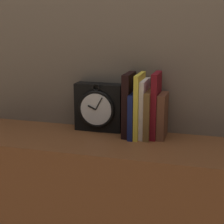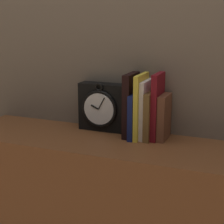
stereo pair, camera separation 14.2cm
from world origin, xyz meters
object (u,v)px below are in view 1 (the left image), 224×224
Objects in this scene: book_slot6_brown at (162,116)px; book_slot2_yellow at (139,106)px; book_slot0_black at (129,105)px; book_slot5_maroon at (156,105)px; book_slot1_navy at (134,115)px; clock at (99,107)px; book_slot3_white at (144,109)px; book_slot4_brown at (149,114)px.

book_slot2_yellow is at bearing -170.76° from book_slot6_brown.
book_slot5_maroon is at bearing 2.36° from book_slot0_black.
book_slot6_brown is at bearing 9.24° from book_slot2_yellow.
book_slot1_navy is 0.69× the size of book_slot5_maroon.
clock is 0.90× the size of book_slot3_white.
book_slot4_brown is (0.02, -0.00, -0.02)m from book_slot3_white.
book_slot2_yellow is 1.11× the size of book_slot3_white.
book_slot2_yellow reaches higher than book_slot3_white.
book_slot5_maroon reaches higher than book_slot4_brown.
book_slot0_black is 1.10× the size of book_slot3_white.
book_slot1_navy is 0.06m from book_slot4_brown.
book_slot5_maroon is (0.06, 0.01, 0.00)m from book_slot2_yellow.
book_slot1_navy is at bearing -19.28° from book_slot0_black.
book_slot5_maroon is (0.24, -0.02, 0.03)m from clock.
book_slot6_brown is (0.14, 0.01, -0.04)m from book_slot0_black.
book_slot5_maroon is 1.46× the size of book_slot6_brown.
book_slot4_brown reaches higher than book_slot6_brown.
book_slot2_yellow is at bearing -10.97° from clock.
book_slot3_white reaches higher than clock.
book_slot1_navy is at bearing -176.78° from book_slot2_yellow.
book_slot0_black is at bearing -11.50° from clock.
book_slot5_maroon is at bearing 5.79° from book_slot3_white.
book_slot3_white is 0.05m from book_slot5_maroon.
book_slot4_brown is 0.73× the size of book_slot5_maroon.
book_slot4_brown is at bearing 5.63° from book_slot2_yellow.
book_slot6_brown is (0.11, 0.02, -0.00)m from book_slot1_navy.
book_slot3_white is 1.22× the size of book_slot4_brown.
book_slot4_brown is (0.09, -0.00, -0.03)m from book_slot0_black.
book_slot5_maroon reaches higher than book_slot6_brown.
book_slot0_black is 0.05m from book_slot2_yellow.
book_slot6_brown is at bearing 5.86° from book_slot3_white.
book_slot5_maroon is (0.05, 0.00, 0.01)m from book_slot3_white.
book_slot3_white is (0.20, -0.03, 0.01)m from clock.
book_slot0_black is 1.43× the size of book_slot6_brown.
clock is 0.20m from book_slot3_white.
book_slot0_black is at bearing 160.72° from book_slot1_navy.
book_slot2_yellow is at bearing -174.37° from book_slot4_brown.
book_slot2_yellow is 0.98× the size of book_slot5_maroon.
book_slot0_black is 0.09m from book_slot4_brown.
book_slot0_black is 0.05m from book_slot1_navy.
book_slot0_black is (0.14, -0.03, 0.03)m from clock.
clock is 0.14m from book_slot0_black.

